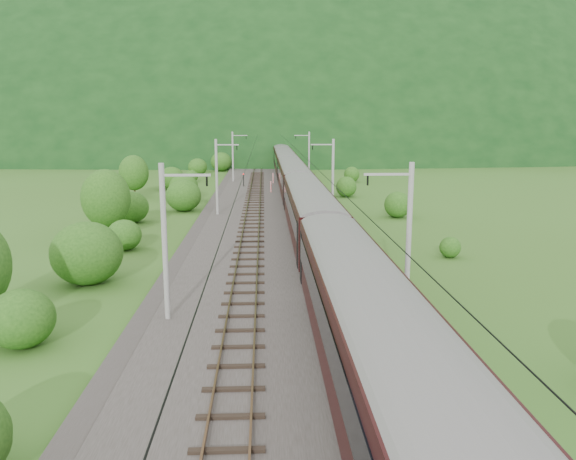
{
  "coord_description": "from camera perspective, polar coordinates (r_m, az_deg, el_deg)",
  "views": [
    {
      "loc": [
        -1.18,
        -27.74,
        10.46
      ],
      "look_at": [
        0.51,
        11.51,
        2.6
      ],
      "focal_mm": 35.0,
      "sensor_mm": 36.0,
      "label": 1
    }
  ],
  "objects": [
    {
      "name": "signal",
      "position": [
        85.6,
        -4.53,
        5.22
      ],
      "size": [
        0.21,
        0.21,
        1.93
      ],
      "color": "black",
      "rests_on": "railbed"
    },
    {
      "name": "overhead_wires",
      "position": [
        37.91,
        -0.67,
        6.23
      ],
      "size": [
        4.83,
        198.0,
        0.03
      ],
      "color": "black",
      "rests_on": "ground"
    },
    {
      "name": "hazard_post_far",
      "position": [
        89.31,
        -1.52,
        5.3
      ],
      "size": [
        0.17,
        0.17,
        1.62
      ],
      "primitive_type": "cylinder",
      "color": "red",
      "rests_on": "railbed"
    },
    {
      "name": "mountain_main",
      "position": [
        287.93,
        -2.25,
        9.22
      ],
      "size": [
        504.0,
        360.0,
        244.0
      ],
      "primitive_type": "ellipsoid",
      "color": "black",
      "rests_on": "ground"
    },
    {
      "name": "mountain_ridge",
      "position": [
        348.77,
        -22.66,
        8.73
      ],
      "size": [
        336.0,
        280.0,
        132.0
      ],
      "primitive_type": "ellipsoid",
      "color": "black",
      "rests_on": "ground"
    },
    {
      "name": "ground",
      "position": [
        29.67,
        -0.03,
        -9.33
      ],
      "size": [
        600.0,
        600.0,
        0.0
      ],
      "primitive_type": "plane",
      "color": "#35551A",
      "rests_on": "ground"
    },
    {
      "name": "train",
      "position": [
        68.53,
        0.55,
        5.74
      ],
      "size": [
        3.25,
        180.54,
        5.67
      ],
      "color": "black",
      "rests_on": "ground"
    },
    {
      "name": "vegetation_left",
      "position": [
        52.79,
        -15.89,
        1.85
      ],
      "size": [
        12.95,
        150.06,
        6.11
      ],
      "color": "#1E4913",
      "rests_on": "ground"
    },
    {
      "name": "catenary_left",
      "position": [
        60.24,
        -7.19,
        5.54
      ],
      "size": [
        2.54,
        192.28,
        8.0
      ],
      "color": "gray",
      "rests_on": "railbed"
    },
    {
      "name": "railbed",
      "position": [
        39.14,
        -0.65,
        -3.96
      ],
      "size": [
        14.0,
        220.0,
        0.3
      ],
      "primitive_type": "cube",
      "color": "#38332D",
      "rests_on": "ground"
    },
    {
      "name": "vegetation_right",
      "position": [
        50.35,
        13.21,
        0.48
      ],
      "size": [
        6.48,
        109.05,
        3.0
      ],
      "color": "#1E4913",
      "rests_on": "ground"
    },
    {
      "name": "track_right",
      "position": [
        39.23,
        2.86,
        -3.61
      ],
      "size": [
        2.4,
        220.0,
        0.27
      ],
      "color": "brown",
      "rests_on": "railbed"
    },
    {
      "name": "catenary_right",
      "position": [
        60.48,
        4.51,
        5.62
      ],
      "size": [
        2.54,
        192.28,
        8.0
      ],
      "color": "gray",
      "rests_on": "railbed"
    },
    {
      "name": "hazard_post_near",
      "position": [
        78.42,
        -1.75,
        4.42
      ],
      "size": [
        0.16,
        0.16,
        1.53
      ],
      "primitive_type": "cylinder",
      "color": "red",
      "rests_on": "railbed"
    },
    {
      "name": "track_left",
      "position": [
        39.08,
        -4.18,
        -3.68
      ],
      "size": [
        2.4,
        220.0,
        0.27
      ],
      "color": "brown",
      "rests_on": "railbed"
    }
  ]
}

